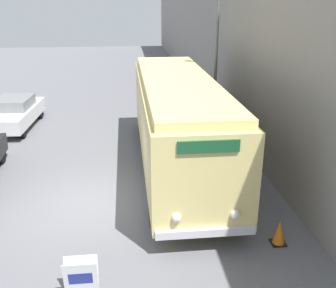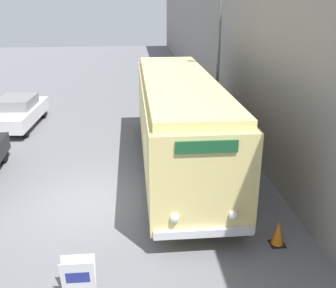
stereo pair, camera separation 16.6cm
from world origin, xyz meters
The scene contains 7 objects.
ground_plane centered at (0.00, 0.00, 0.00)m, with size 80.00×80.00×0.00m, color slate.
building_wall_right centered at (6.02, 10.00, 4.32)m, with size 0.30×60.00×8.64m.
vintage_bus centered at (2.95, 2.38, 1.82)m, with size 2.49×10.36×3.22m.
sign_board centered at (0.18, -3.79, 0.39)m, with size 0.69×0.31×0.82m.
streetlamp centered at (4.78, 4.78, 4.12)m, with size 0.36×0.36×6.34m.
parked_car_mid centered at (-3.99, 7.74, 0.72)m, with size 2.07×4.45×1.40m.
traffic_cone centered at (4.84, -2.54, 0.32)m, with size 0.36×0.36×0.65m.
Camera 1 is at (1.24, -10.46, 5.73)m, focal length 42.00 mm.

